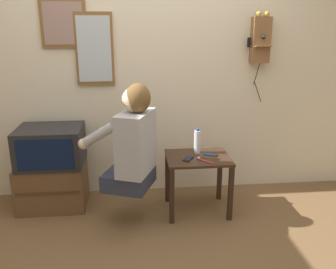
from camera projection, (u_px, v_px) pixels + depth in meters
ground_plane at (152, 245)px, 2.77m from camera, size 14.00×14.00×0.00m
wall_back at (145, 65)px, 3.37m from camera, size 6.80×0.05×2.55m
side_table at (198, 168)px, 3.17m from camera, size 0.56×0.45×0.53m
person at (133, 141)px, 2.88m from camera, size 0.64×0.57×0.88m
tv_stand at (53, 186)px, 3.31m from camera, size 0.61×0.41×0.42m
television at (51, 146)px, 3.21m from camera, size 0.57×0.46×0.35m
wall_phone_antique at (260, 39)px, 3.32m from camera, size 0.21×0.19×0.84m
framed_picture at (63, 23)px, 3.15m from camera, size 0.40×0.03×0.42m
wall_mirror at (94, 49)px, 3.24m from camera, size 0.34×0.04×0.65m
cell_phone_held at (188, 159)px, 3.08m from camera, size 0.11×0.14×0.01m
cell_phone_spare at (210, 155)px, 3.17m from camera, size 0.14×0.11×0.01m
water_bottle at (197, 141)px, 3.21m from camera, size 0.06×0.06×0.23m
toothbrush at (204, 160)px, 3.04m from camera, size 0.12×0.14×0.02m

